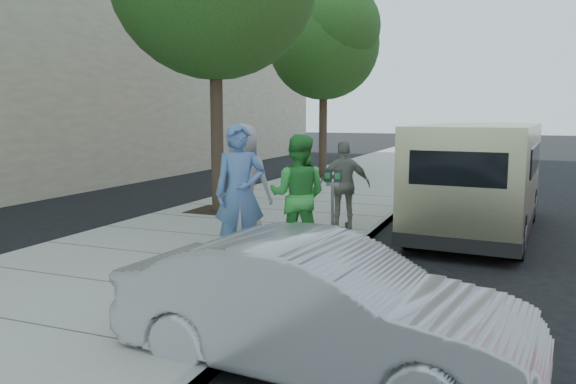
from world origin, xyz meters
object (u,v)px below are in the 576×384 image
object	(u,v)px
parking_meter	(333,192)
sedan	(320,308)
person_striped_polo	(344,185)
person_green_shirt	(298,195)
tree_far	(325,39)
person_gray_shirt	(243,182)
person_officer	(240,193)
van	(480,176)

from	to	relation	value
parking_meter	sedan	bearing A→B (deg)	-81.20
person_striped_polo	person_green_shirt	bearing A→B (deg)	63.22
person_green_shirt	tree_far	bearing A→B (deg)	-81.64
sedan	person_gray_shirt	bearing A→B (deg)	39.35
tree_far	parking_meter	world-z (taller)	tree_far
person_officer	person_striped_polo	distance (m)	2.95
person_officer	person_striped_polo	size ratio (longest dim) A/B	1.21
van	person_gray_shirt	distance (m)	4.74
van	parking_meter	bearing A→B (deg)	-119.19
person_officer	person_gray_shirt	distance (m)	1.37
sedan	person_gray_shirt	distance (m)	4.95
tree_far	person_officer	size ratio (longest dim) A/B	3.19
person_gray_shirt	person_officer	bearing A→B (deg)	110.92
parking_meter	sedan	xyz separation A→B (m)	(1.09, -3.90, -0.48)
parking_meter	person_gray_shirt	world-z (taller)	person_gray_shirt
tree_far	sedan	world-z (taller)	tree_far
person_officer	person_striped_polo	bearing A→B (deg)	44.11
sedan	person_green_shirt	bearing A→B (deg)	28.94
van	sedan	xyz separation A→B (m)	(-0.96, -7.00, -0.51)
person_gray_shirt	person_striped_polo	size ratio (longest dim) A/B	1.20
van	person_officer	size ratio (longest dim) A/B	2.89
parking_meter	person_officer	distance (m)	1.54
tree_far	person_officer	world-z (taller)	tree_far
person_officer	person_striped_polo	xyz separation A→B (m)	(0.79, 2.84, -0.17)
van	person_officer	bearing A→B (deg)	-122.74
tree_far	person_gray_shirt	world-z (taller)	tree_far
person_striped_polo	parking_meter	bearing A→B (deg)	75.88
person_officer	person_green_shirt	world-z (taller)	person_officer
sedan	person_gray_shirt	xyz separation A→B (m)	(-2.76, 4.07, 0.54)
van	person_gray_shirt	world-z (taller)	person_gray_shirt
parking_meter	person_striped_polo	xyz separation A→B (m)	(-0.31, 1.76, -0.11)
tree_far	van	size ratio (longest dim) A/B	1.10
tree_far	parking_meter	size ratio (longest dim) A/B	4.92
tree_far	sedan	xyz separation A→B (m)	(4.60, -14.18, -4.26)
van	person_gray_shirt	xyz separation A→B (m)	(-3.73, -2.93, 0.03)
parking_meter	person_green_shirt	size ratio (longest dim) A/B	0.70
van	person_striped_polo	bearing A→B (deg)	-146.15
person_striped_polo	van	bearing A→B (deg)	-174.70
tree_far	person_gray_shirt	distance (m)	10.93
person_striped_polo	person_gray_shirt	bearing A→B (deg)	25.29
person_green_shirt	person_gray_shirt	distance (m)	1.41
parking_meter	van	xyz separation A→B (m)	(2.06, 3.10, 0.03)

